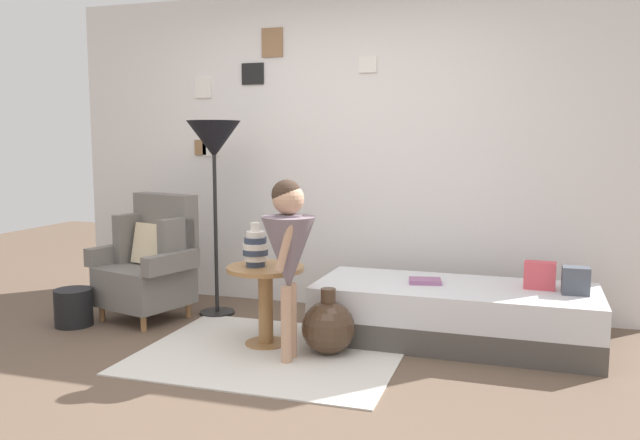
# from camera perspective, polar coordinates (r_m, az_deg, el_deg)

# --- Properties ---
(ground_plane) EXTENTS (12.00, 12.00, 0.00)m
(ground_plane) POSITION_cam_1_polar(r_m,az_deg,el_deg) (3.77, -6.78, -14.57)
(ground_plane) COLOR brown
(gallery_wall) EXTENTS (4.80, 0.12, 2.60)m
(gallery_wall) POSITION_cam_1_polar(r_m,az_deg,el_deg) (5.34, 1.70, 6.14)
(gallery_wall) COLOR silver
(gallery_wall) RESTS_ON ground
(rug) EXTENTS (1.68, 1.39, 0.01)m
(rug) POSITION_cam_1_polar(r_m,az_deg,el_deg) (4.30, -4.35, -11.70)
(rug) COLOR silver
(rug) RESTS_ON ground
(armchair) EXTENTS (0.86, 0.74, 0.97)m
(armchair) POSITION_cam_1_polar(r_m,az_deg,el_deg) (5.20, -14.83, -3.69)
(armchair) COLOR #9E7042
(armchair) RESTS_ON ground
(daybed) EXTENTS (1.91, 0.83, 0.40)m
(daybed) POSITION_cam_1_polar(r_m,az_deg,el_deg) (4.56, 11.87, -8.18)
(daybed) COLOR #4C4742
(daybed) RESTS_ON ground
(pillow_head) EXTENTS (0.17, 0.12, 0.18)m
(pillow_head) POSITION_cam_1_polar(r_m,az_deg,el_deg) (4.47, 21.84, -5.05)
(pillow_head) COLOR #474C56
(pillow_head) RESTS_ON daybed
(pillow_mid) EXTENTS (0.21, 0.13, 0.18)m
(pillow_mid) POSITION_cam_1_polar(r_m,az_deg,el_deg) (4.55, 19.02, -4.69)
(pillow_mid) COLOR #D64C56
(pillow_mid) RESTS_ON daybed
(side_table) EXTENTS (0.53, 0.53, 0.55)m
(side_table) POSITION_cam_1_polar(r_m,az_deg,el_deg) (4.37, -4.88, -6.21)
(side_table) COLOR #9E7042
(side_table) RESTS_ON ground
(vase_striped) EXTENTS (0.17, 0.17, 0.30)m
(vase_striped) POSITION_cam_1_polar(r_m,az_deg,el_deg) (4.31, -5.78, -2.51)
(vase_striped) COLOR #2D384C
(vase_striped) RESTS_ON side_table
(floor_lamp) EXTENTS (0.42, 0.42, 1.55)m
(floor_lamp) POSITION_cam_1_polar(r_m,az_deg,el_deg) (5.10, -9.44, 6.49)
(floor_lamp) COLOR black
(floor_lamp) RESTS_ON ground
(person_child) EXTENTS (0.34, 0.34, 1.15)m
(person_child) POSITION_cam_1_polar(r_m,az_deg,el_deg) (3.98, -2.84, -2.32)
(person_child) COLOR tan
(person_child) RESTS_ON ground
(book_on_daybed) EXTENTS (0.25, 0.20, 0.03)m
(book_on_daybed) POSITION_cam_1_polar(r_m,az_deg,el_deg) (4.55, 9.34, -5.39)
(book_on_daybed) COLOR #995E8C
(book_on_daybed) RESTS_ON daybed
(demijohn_near) EXTENTS (0.35, 0.35, 0.44)m
(demijohn_near) POSITION_cam_1_polar(r_m,az_deg,el_deg) (4.23, 0.74, -9.52)
(demijohn_near) COLOR #473323
(demijohn_near) RESTS_ON ground
(magazine_basket) EXTENTS (0.28, 0.28, 0.28)m
(magazine_basket) POSITION_cam_1_polar(r_m,az_deg,el_deg) (5.21, -21.13, -7.28)
(magazine_basket) COLOR black
(magazine_basket) RESTS_ON ground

